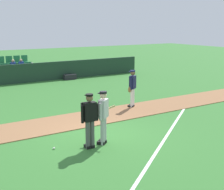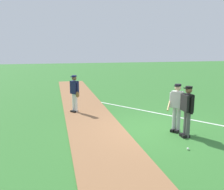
{
  "view_description": "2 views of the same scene",
  "coord_description": "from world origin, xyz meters",
  "px_view_note": "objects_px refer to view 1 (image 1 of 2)",
  "views": [
    {
      "loc": [
        -5.38,
        -9.26,
        3.85
      ],
      "look_at": [
        1.2,
        1.13,
        1.12
      ],
      "focal_mm": 51.43,
      "sensor_mm": 36.0,
      "label": 1
    },
    {
      "loc": [
        -7.98,
        3.52,
        3.03
      ],
      "look_at": [
        1.04,
        1.35,
        1.2
      ],
      "focal_mm": 38.97,
      "sensor_mm": 36.0,
      "label": 2
    }
  ],
  "objects_px": {
    "runner_navy_jersey": "(132,87)",
    "equipment_bag": "(70,77)",
    "batter_grey_jersey": "(103,115)",
    "baseball": "(54,148)",
    "umpire_home_plate": "(89,118)"
  },
  "relations": [
    {
      "from": "baseball",
      "to": "equipment_bag",
      "type": "relative_size",
      "value": 0.08
    },
    {
      "from": "umpire_home_plate",
      "to": "equipment_bag",
      "type": "bearing_deg",
      "value": 67.75
    },
    {
      "from": "runner_navy_jersey",
      "to": "equipment_bag",
      "type": "bearing_deg",
      "value": 84.63
    },
    {
      "from": "runner_navy_jersey",
      "to": "baseball",
      "type": "height_order",
      "value": "runner_navy_jersey"
    },
    {
      "from": "runner_navy_jersey",
      "to": "equipment_bag",
      "type": "relative_size",
      "value": 1.96
    },
    {
      "from": "batter_grey_jersey",
      "to": "baseball",
      "type": "bearing_deg",
      "value": 165.08
    },
    {
      "from": "baseball",
      "to": "equipment_bag",
      "type": "distance_m",
      "value": 12.97
    },
    {
      "from": "baseball",
      "to": "umpire_home_plate",
      "type": "bearing_deg",
      "value": -26.49
    },
    {
      "from": "batter_grey_jersey",
      "to": "equipment_bag",
      "type": "xyz_separation_m",
      "value": [
        4.37,
        11.95,
        -0.79
      ]
    },
    {
      "from": "batter_grey_jersey",
      "to": "baseball",
      "type": "relative_size",
      "value": 23.78
    },
    {
      "from": "batter_grey_jersey",
      "to": "umpire_home_plate",
      "type": "relative_size",
      "value": 1.0
    },
    {
      "from": "umpire_home_plate",
      "to": "baseball",
      "type": "distance_m",
      "value": 1.48
    },
    {
      "from": "baseball",
      "to": "equipment_bag",
      "type": "bearing_deg",
      "value": 62.78
    },
    {
      "from": "batter_grey_jersey",
      "to": "umpire_home_plate",
      "type": "height_order",
      "value": "same"
    },
    {
      "from": "baseball",
      "to": "equipment_bag",
      "type": "height_order",
      "value": "equipment_bag"
    }
  ]
}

